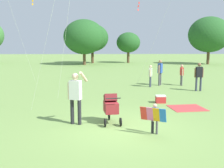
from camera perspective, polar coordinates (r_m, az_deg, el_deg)
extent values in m
plane|color=#75994C|center=(8.87, 1.93, -9.30)|extent=(120.00, 120.00, 0.00)
cylinder|color=brown|center=(34.62, -5.80, 5.21)|extent=(0.36, 0.36, 1.44)
ellipsoid|color=#235623|center=(34.58, -5.87, 9.78)|extent=(5.09, 4.58, 4.33)
cylinder|color=brown|center=(37.40, -4.10, 5.67)|extent=(0.36, 0.36, 1.70)
ellipsoid|color=#235623|center=(37.36, -4.14, 9.63)|extent=(4.34, 3.91, 3.69)
cylinder|color=brown|center=(38.01, 3.41, 5.57)|extent=(0.36, 0.36, 1.50)
ellipsoid|color=#235623|center=(37.96, 3.44, 8.67)|extent=(3.26, 2.93, 2.77)
cylinder|color=brown|center=(37.41, 19.45, 5.19)|extent=(0.36, 0.36, 1.67)
ellipsoid|color=#235623|center=(37.38, 19.67, 9.72)|extent=(5.32, 4.78, 4.52)
cylinder|color=#4C4C51|center=(8.38, 9.37, -8.83)|extent=(0.07, 0.07, 0.46)
cylinder|color=#4C4C51|center=(8.42, 8.43, -8.72)|extent=(0.07, 0.07, 0.46)
cube|color=#284CA8|center=(8.29, 8.96, -6.12)|extent=(0.24, 0.20, 0.34)
cylinder|color=beige|center=(8.26, 9.79, -6.37)|extent=(0.05, 0.05, 0.31)
cylinder|color=beige|center=(8.33, 8.13, -6.20)|extent=(0.05, 0.05, 0.31)
sphere|color=beige|center=(8.23, 9.00, -4.49)|extent=(0.12, 0.12, 0.12)
cube|color=blue|center=(8.04, 10.58, -6.50)|extent=(0.24, 0.22, 0.42)
cube|color=#F4A319|center=(8.09, 9.24, -6.37)|extent=(0.24, 0.22, 0.42)
cube|color=pink|center=(8.15, 7.93, -6.23)|extent=(0.24, 0.22, 0.42)
cube|color=red|center=(8.21, 6.63, -6.10)|extent=(0.24, 0.22, 0.42)
cube|color=black|center=(8.21, 8.48, -9.02)|extent=(0.08, 0.05, 0.36)
cylinder|color=#232328|center=(9.35, -8.32, -5.72)|extent=(0.12, 0.12, 0.85)
cylinder|color=#232328|center=(9.24, -6.82, -5.87)|extent=(0.12, 0.12, 0.85)
cube|color=silver|center=(9.13, -7.67, -1.25)|extent=(0.43, 0.34, 0.64)
cylinder|color=beige|center=(9.24, -8.97, -1.44)|extent=(0.09, 0.09, 0.57)
cylinder|color=beige|center=(9.10, -6.01, 1.54)|extent=(0.26, 0.52, 0.40)
sphere|color=beige|center=(9.07, -7.72, 1.57)|extent=(0.22, 0.22, 0.22)
cylinder|color=black|center=(9.79, -0.64, -6.71)|extent=(0.08, 0.28, 0.28)
cylinder|color=black|center=(8.99, -1.46, -8.10)|extent=(0.08, 0.28, 0.28)
cylinder|color=black|center=(9.08, 1.82, -7.94)|extent=(0.08, 0.28, 0.28)
cube|color=maroon|center=(9.29, -0.22, -4.88)|extent=(0.52, 0.69, 0.36)
cube|color=maroon|center=(9.34, -0.36, -2.91)|extent=(0.47, 0.47, 0.35)
cylinder|color=black|center=(8.76, 0.28, -3.02)|extent=(0.48, 0.10, 0.04)
cylinder|color=silver|center=(10.27, -12.46, 14.26)|extent=(2.30, 1.91, 7.55)
cube|color=#F4A319|center=(19.21, -16.26, 16.38)|extent=(0.08, 0.03, 0.14)
cube|color=#F4A319|center=(19.19, -16.28, 15.73)|extent=(0.08, 0.05, 0.14)
cylinder|color=silver|center=(17.51, -18.57, 9.22)|extent=(0.81, 3.34, 6.11)
cube|color=red|center=(18.66, 5.67, 16.53)|extent=(0.08, 0.05, 0.14)
cube|color=red|center=(18.58, 5.53, 15.89)|extent=(0.09, 0.07, 0.14)
cube|color=red|center=(18.59, 5.49, 15.20)|extent=(0.09, 0.08, 0.14)
cylinder|color=silver|center=(17.45, 8.88, 8.87)|extent=(1.79, 2.33, 5.69)
cylinder|color=silver|center=(12.83, -9.33, 13.08)|extent=(1.32, 1.42, 7.51)
cylinder|color=#4C4C51|center=(18.01, 10.11, 1.05)|extent=(0.12, 0.12, 0.81)
cylinder|color=#4C4C51|center=(17.77, 9.84, 0.96)|extent=(0.12, 0.12, 0.81)
cube|color=#284CA8|center=(17.81, 10.03, 3.27)|extent=(0.37, 0.42, 0.61)
cylinder|color=#A37556|center=(18.02, 10.26, 3.19)|extent=(0.09, 0.09, 0.54)
cylinder|color=#A37556|center=(17.61, 9.79, 3.07)|extent=(0.09, 0.09, 0.54)
sphere|color=#A37556|center=(17.78, 10.07, 4.64)|extent=(0.21, 0.21, 0.21)
cylinder|color=#4C4C51|center=(18.06, 14.38, 0.71)|extent=(0.10, 0.10, 0.67)
cylinder|color=#4C4C51|center=(18.26, 14.25, 0.79)|extent=(0.10, 0.10, 0.67)
cube|color=red|center=(18.09, 14.38, 2.58)|extent=(0.20, 0.30, 0.50)
cylinder|color=tan|center=(17.92, 14.50, 2.41)|extent=(0.07, 0.07, 0.45)
cylinder|color=tan|center=(18.28, 14.26, 2.54)|extent=(0.07, 0.07, 0.45)
sphere|color=tan|center=(18.06, 14.42, 3.70)|extent=(0.17, 0.17, 0.17)
cylinder|color=#33384C|center=(16.34, 18.05, -0.03)|extent=(0.12, 0.12, 0.79)
cylinder|color=#33384C|center=(16.26, 17.22, -0.03)|extent=(0.12, 0.12, 0.79)
cube|color=black|center=(16.22, 17.74, 2.40)|extent=(0.35, 0.22, 0.60)
cylinder|color=brown|center=(16.29, 18.46, 2.25)|extent=(0.09, 0.09, 0.53)
cylinder|color=brown|center=(16.16, 17.00, 2.26)|extent=(0.09, 0.09, 0.53)
sphere|color=brown|center=(16.18, 17.81, 3.88)|extent=(0.21, 0.21, 0.21)
cylinder|color=#33384C|center=(17.11, 7.97, 0.47)|extent=(0.10, 0.10, 0.67)
cylinder|color=#33384C|center=(17.31, 8.06, 0.56)|extent=(0.10, 0.10, 0.67)
cube|color=silver|center=(17.14, 8.06, 2.45)|extent=(0.26, 0.33, 0.50)
cylinder|color=beige|center=(16.96, 7.97, 2.27)|extent=(0.07, 0.07, 0.45)
cylinder|color=beige|center=(17.32, 8.13, 2.40)|extent=(0.07, 0.07, 0.45)
sphere|color=beige|center=(17.10, 8.08, 3.63)|extent=(0.17, 0.17, 0.17)
cube|color=#CC3D3D|center=(11.95, 15.43, -4.86)|extent=(1.54, 1.41, 0.02)
cube|color=red|center=(12.71, 10.13, -3.23)|extent=(0.44, 0.32, 0.30)
cube|color=white|center=(12.68, 10.15, -2.46)|extent=(0.45, 0.33, 0.05)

